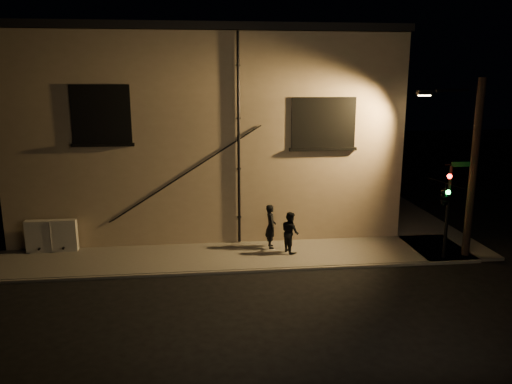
{
  "coord_description": "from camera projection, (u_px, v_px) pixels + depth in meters",
  "views": [
    {
      "loc": [
        -3.34,
        -16.56,
        6.78
      ],
      "look_at": [
        -1.24,
        1.8,
        2.5
      ],
      "focal_mm": 35.0,
      "sensor_mm": 36.0,
      "label": 1
    }
  ],
  "objects": [
    {
      "name": "streetlamp_pole",
      "position": [
        470.0,
        164.0,
        18.41
      ],
      "size": [
        2.02,
        1.38,
        6.76
      ],
      "color": "black",
      "rests_on": "ground"
    },
    {
      "name": "traffic_signal",
      "position": [
        445.0,
        195.0,
        18.14
      ],
      "size": [
        1.32,
        2.16,
        3.65
      ],
      "color": "black",
      "rests_on": "sidewalk"
    },
    {
      "name": "ground",
      "position": [
        296.0,
        270.0,
        17.93
      ],
      "size": [
        90.0,
        90.0,
        0.0
      ],
      "primitive_type": "plane",
      "color": "black"
    },
    {
      "name": "pedestrian_b",
      "position": [
        290.0,
        232.0,
        19.26
      ],
      "size": [
        0.83,
        0.94,
        1.61
      ],
      "primitive_type": "imported",
      "rotation": [
        0.0,
        0.0,
        1.91
      ],
      "color": "black",
      "rests_on": "sidewalk"
    },
    {
      "name": "sidewalk",
      "position": [
        304.0,
        231.0,
        22.3
      ],
      "size": [
        21.0,
        16.0,
        0.12
      ],
      "color": "#5A5651",
      "rests_on": "ground"
    },
    {
      "name": "pedestrian_a",
      "position": [
        271.0,
        226.0,
        19.75
      ],
      "size": [
        0.43,
        0.65,
        1.76
      ],
      "primitive_type": "imported",
      "rotation": [
        0.0,
        0.0,
        1.59
      ],
      "color": "black",
      "rests_on": "sidewalk"
    },
    {
      "name": "utility_cabinet",
      "position": [
        52.0,
        236.0,
        19.37
      ],
      "size": [
        1.92,
        0.32,
        1.26
      ],
      "primitive_type": "cube",
      "color": "#BAB6B1",
      "rests_on": "sidewalk"
    },
    {
      "name": "building",
      "position": [
        206.0,
        125.0,
        25.31
      ],
      "size": [
        16.2,
        12.23,
        8.8
      ],
      "color": "tan",
      "rests_on": "ground"
    }
  ]
}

